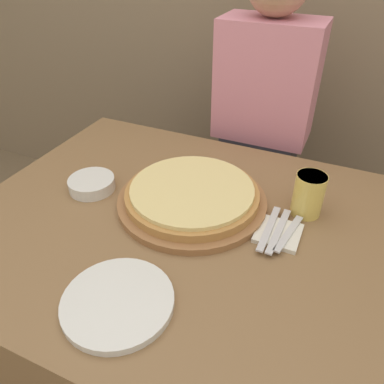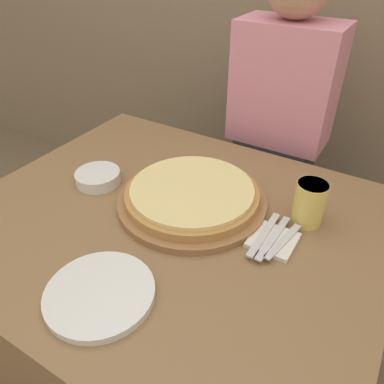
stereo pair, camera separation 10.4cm
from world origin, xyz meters
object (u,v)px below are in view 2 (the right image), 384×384
object	(u,v)px
pizza_on_board	(192,196)
spoon	(283,241)
beer_glass	(310,202)
dinner_knife	(273,238)
side_bowl	(98,177)
fork	(264,234)
diner_person	(275,152)
dinner_plate	(100,294)

from	to	relation	value
pizza_on_board	spoon	size ratio (longest dim) A/B	2.67
beer_glass	dinner_knife	distance (m)	0.14
dinner_knife	spoon	bearing A→B (deg)	0.00
side_bowl	spoon	distance (m)	0.58
fork	dinner_knife	distance (m)	0.03
diner_person	spoon	bearing A→B (deg)	-68.40
side_bowl	diner_person	bearing A→B (deg)	59.52
fork	diner_person	xyz separation A→B (m)	(-0.18, 0.58, -0.09)
beer_glass	side_bowl	world-z (taller)	beer_glass
beer_glass	side_bowl	bearing A→B (deg)	-166.42
dinner_plate	side_bowl	world-z (taller)	side_bowl
dinner_plate	fork	xyz separation A→B (m)	(0.23, 0.35, 0.01)
pizza_on_board	dinner_plate	distance (m)	0.38
beer_glass	spoon	bearing A→B (deg)	-99.23
beer_glass	dinner_plate	world-z (taller)	beer_glass
fork	spoon	size ratio (longest dim) A/B	1.17
spoon	diner_person	xyz separation A→B (m)	(-0.23, 0.58, -0.09)
dinner_knife	spoon	xyz separation A→B (m)	(0.03, 0.00, 0.00)
diner_person	pizza_on_board	bearing A→B (deg)	-95.38
dinner_plate	spoon	xyz separation A→B (m)	(0.28, 0.35, 0.01)
dinner_plate	dinner_knife	size ratio (longest dim) A/B	1.27
beer_glass	spoon	size ratio (longest dim) A/B	0.76
beer_glass	side_bowl	xyz separation A→B (m)	(-0.60, -0.15, -0.05)
fork	dinner_knife	world-z (taller)	same
beer_glass	spoon	distance (m)	0.13
diner_person	side_bowl	bearing A→B (deg)	-120.48
dinner_knife	diner_person	xyz separation A→B (m)	(-0.20, 0.58, -0.09)
side_bowl	fork	world-z (taller)	side_bowl
dinner_plate	fork	world-z (taller)	dinner_plate
beer_glass	diner_person	xyz separation A→B (m)	(-0.25, 0.46, -0.15)
spoon	pizza_on_board	bearing A→B (deg)	173.50
beer_glass	diner_person	world-z (taller)	diner_person
diner_person	fork	bearing A→B (deg)	-72.81
dinner_plate	beer_glass	bearing A→B (deg)	57.79
side_bowl	fork	distance (m)	0.53
beer_glass	dinner_plate	xyz separation A→B (m)	(-0.30, -0.47, -0.06)
dinner_knife	fork	bearing A→B (deg)	180.00
pizza_on_board	beer_glass	bearing A→B (deg)	16.69
diner_person	dinner_knife	bearing A→B (deg)	-70.58
beer_glass	diner_person	size ratio (longest dim) A/B	0.09
beer_glass	dinner_plate	distance (m)	0.56
spoon	side_bowl	bearing A→B (deg)	-177.67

